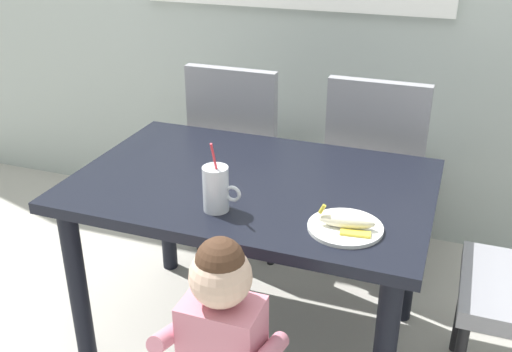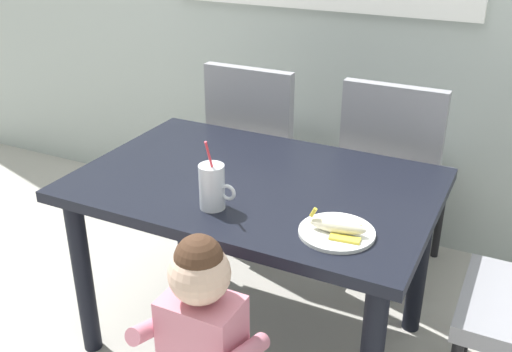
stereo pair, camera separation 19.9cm
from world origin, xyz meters
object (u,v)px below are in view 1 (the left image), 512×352
Objects in this scene: milk_cup at (216,191)px; snack_plate at (345,227)px; dining_chair_left at (241,149)px; dining_chair_right at (376,165)px; dining_table at (252,205)px; peeled_banana at (347,222)px; toddler_standing at (222,337)px.

snack_plate is (0.42, 0.02, -0.06)m from milk_cup.
dining_chair_right is (0.64, 0.03, 0.00)m from dining_chair_left.
dining_table is 0.48m from peeled_banana.
peeled_banana is at bearing -53.99° from snack_plate.
snack_plate is 1.32× the size of peeled_banana.
peeled_banana is at bearing 1.46° from milk_cup.
dining_chair_right is (0.34, 0.66, -0.07)m from dining_table.
dining_chair_right reaches higher than snack_plate.
dining_chair_left is (-0.29, 0.64, -0.07)m from dining_table.
dining_chair_left is 1.00× the size of dining_chair_right.
dining_chair_right and milk_cup have the same top height.
milk_cup is (-0.03, -0.25, 0.17)m from dining_table.
snack_plate is at bearing 128.20° from dining_chair_left.
milk_cup reaches higher than toddler_standing.
dining_chair_right is 1.01m from milk_cup.
dining_table is at bearing 62.58° from dining_chair_right.
peeled_banana is at bearing -31.05° from dining_table.
toddler_standing is (0.14, -0.60, -0.08)m from dining_table.
milk_cup is at bearing 67.65° from dining_chair_right.
milk_cup is 1.42× the size of peeled_banana.
milk_cup is at bearing -96.98° from dining_table.
dining_chair_left is at bearing 114.79° from dining_table.
dining_chair_left reaches higher than toddler_standing.
peeled_banana is at bearing 93.09° from dining_chair_right.
milk_cup is at bearing -177.29° from snack_plate.
milk_cup is (-0.37, -0.91, 0.24)m from dining_chair_right.
toddler_standing reaches higher than peeled_banana.
dining_chair_left and milk_cup have the same top height.
milk_cup is 1.08× the size of snack_plate.
peeled_banana reaches higher than snack_plate.
dining_chair_right is at bearing -177.63° from dining_chair_left.
dining_chair_right reaches higher than dining_table.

